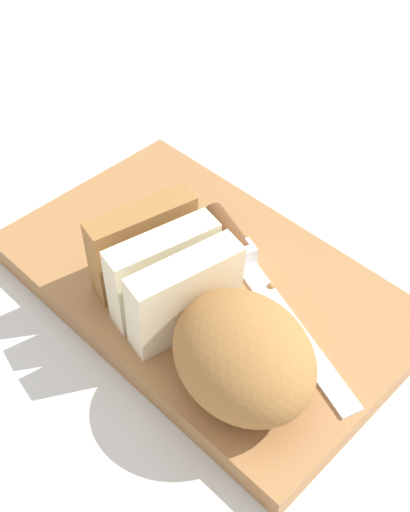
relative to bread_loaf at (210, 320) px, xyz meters
The scene contains 8 objects.
ground_plane 0.11m from the bread_loaf, 39.83° to the right, with size 3.00×3.00×0.00m, color beige.
cutting_board 0.11m from the bread_loaf, 39.83° to the right, with size 0.41×0.25×0.03m, color #9E6B3D.
bread_loaf is the anchor object (origin of this frame).
bread_knife 0.12m from the bread_loaf, 58.67° to the right, with size 0.26×0.10×0.02m.
crumb_near_knife 0.10m from the bread_loaf, 24.33° to the right, with size 0.00×0.00×0.00m, color #A8753D.
crumb_near_loaf 0.12m from the bread_loaf, 41.53° to the right, with size 0.00×0.00×0.00m, color #A8753D.
crumb_stray_left 0.14m from the bread_loaf, 53.24° to the right, with size 0.00×0.00×0.00m, color #A8753D.
crumb_stray_right 0.10m from the bread_loaf, 81.65° to the right, with size 0.01×0.01×0.01m, color #A8753D.
Camera 1 is at (-0.32, 0.30, 0.51)m, focal length 45.79 mm.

